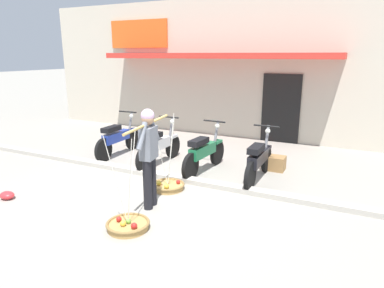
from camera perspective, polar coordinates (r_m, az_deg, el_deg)
name	(u,v)px	position (r m, az deg, el deg)	size (l,w,h in m)	color
ground_plane	(150,190)	(6.72, -6.92, -7.63)	(90.00, 90.00, 0.00)	gray
sidewalk_curb	(169,176)	(7.25, -3.92, -5.41)	(20.00, 0.24, 0.10)	#AEA89C
fruit_vendor	(149,152)	(5.70, -7.20, -1.32)	(0.30, 1.64, 1.70)	black
fruit_basket_left_side	(168,185)	(6.71, -4.05, -6.90)	(0.66, 0.66, 1.45)	#B2894C
fruit_basket_right_side	(128,225)	(5.35, -10.61, -13.03)	(0.66, 0.66, 1.45)	#B2894C
motorcycle_nearest_shop	(118,138)	(8.97, -12.23, 0.91)	(0.54, 1.82, 1.09)	black
motorcycle_second_in_row	(159,146)	(8.06, -5.58, -0.36)	(0.54, 1.82, 1.09)	black
motorcycle_third_in_row	(204,152)	(7.52, 2.00, -1.42)	(0.54, 1.82, 1.09)	black
motorcycle_end_of_row	(259,160)	(7.12, 11.05, -2.62)	(0.54, 1.82, 1.09)	black
storefront_building	(244,66)	(13.20, 8.69, 12.64)	(13.00, 6.00, 4.20)	beige
plastic_litter_bag	(7,195)	(7.10, -28.40, -7.52)	(0.28, 0.22, 0.14)	red
wooden_crate	(275,163)	(7.97, 13.64, -3.10)	(0.44, 0.36, 0.32)	olive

